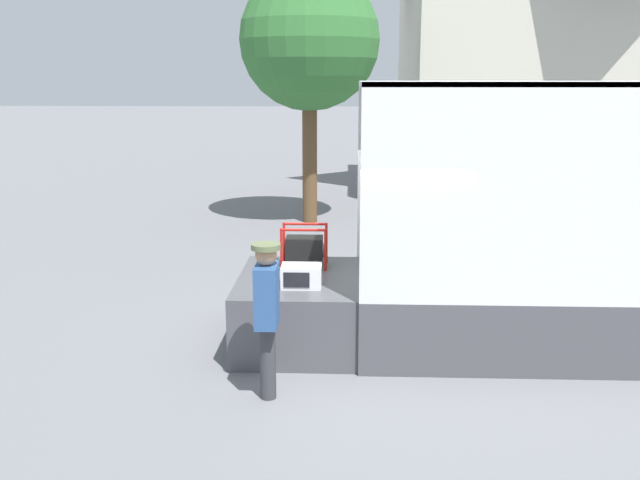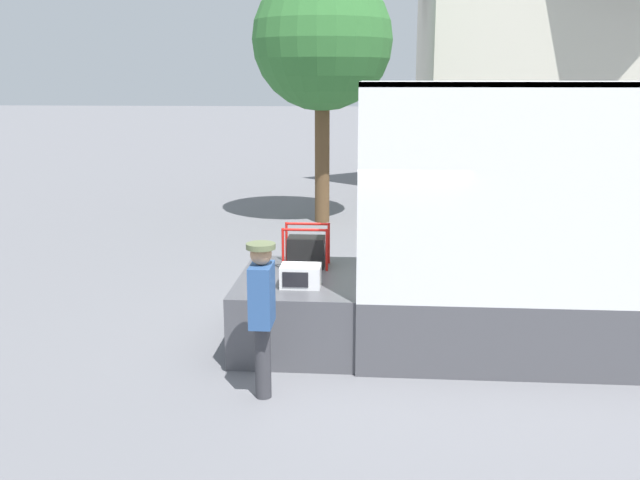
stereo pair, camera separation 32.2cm
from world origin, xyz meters
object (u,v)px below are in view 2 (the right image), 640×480
portable_generator (307,251)px  street_tree (322,41)px  worker_person (262,304)px  microwave (301,276)px

portable_generator → street_tree: 8.36m
worker_person → street_tree: (-0.07, 10.01, 3.25)m
microwave → street_tree: 9.32m
portable_generator → worker_person: size_ratio=0.36×
street_tree → worker_person: bearing=-89.6°
microwave → portable_generator: bearing=90.4°
street_tree → portable_generator: bearing=-87.4°
microwave → street_tree: street_tree is taller
worker_person → street_tree: bearing=90.4°
street_tree → microwave: bearing=-87.6°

